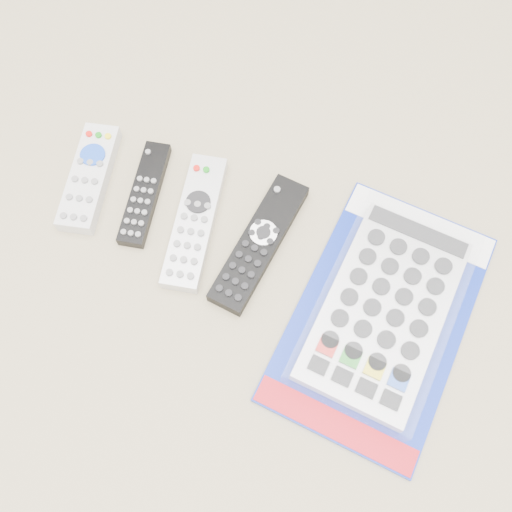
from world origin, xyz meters
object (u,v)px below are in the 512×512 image
(remote_slim_black, at_px, (145,194))
(remote_silver_dvd, at_px, (195,222))
(remote_small_grey, at_px, (89,177))
(remote_large_black, at_px, (259,243))
(jumbo_remote_packaged, at_px, (385,309))

(remote_slim_black, xyz_separation_m, remote_silver_dvd, (0.08, -0.02, 0.00))
(remote_small_grey, relative_size, remote_slim_black, 1.05)
(remote_silver_dvd, bearing_deg, remote_large_black, -9.86)
(remote_small_grey, height_order, remote_large_black, remote_small_grey)
(remote_small_grey, distance_m, jumbo_remote_packaged, 0.43)
(remote_large_black, bearing_deg, remote_small_grey, -175.23)
(remote_large_black, height_order, jumbo_remote_packaged, jumbo_remote_packaged)
(remote_slim_black, distance_m, jumbo_remote_packaged, 0.35)
(jumbo_remote_packaged, bearing_deg, remote_small_grey, 179.94)
(remote_silver_dvd, bearing_deg, remote_slim_black, 158.84)
(remote_slim_black, bearing_deg, remote_large_black, -15.15)
(remote_slim_black, height_order, remote_silver_dvd, remote_silver_dvd)
(remote_slim_black, xyz_separation_m, remote_large_black, (0.17, -0.02, 0.00))
(remote_slim_black, height_order, remote_large_black, remote_large_black)
(remote_silver_dvd, xyz_separation_m, remote_large_black, (0.09, -0.00, -0.00))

